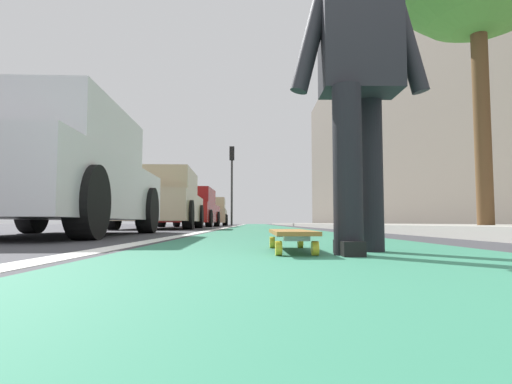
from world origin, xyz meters
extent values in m
plane|color=#38383D|center=(10.00, 0.00, 0.00)|extent=(80.00, 80.00, 0.00)
cube|color=#2D7256|center=(24.00, 0.00, 0.00)|extent=(56.00, 2.03, 0.00)
cube|color=silver|center=(20.00, 1.16, 0.00)|extent=(52.00, 0.16, 0.01)
cube|color=#9E9B93|center=(18.00, -3.24, 0.06)|extent=(52.00, 3.20, 0.12)
cube|color=#5E574D|center=(22.00, -6.22, 5.71)|extent=(40.00, 1.20, 11.42)
cylinder|color=yellow|center=(1.58, 0.19, 0.04)|extent=(0.07, 0.03, 0.07)
cylinder|color=yellow|center=(1.58, 0.02, 0.04)|extent=(0.07, 0.03, 0.07)
cylinder|color=yellow|center=(0.98, 0.19, 0.04)|extent=(0.07, 0.03, 0.07)
cylinder|color=yellow|center=(0.98, 0.02, 0.04)|extent=(0.07, 0.03, 0.07)
cube|color=silver|center=(1.58, 0.11, 0.08)|extent=(0.06, 0.12, 0.02)
cube|color=silver|center=(0.98, 0.10, 0.08)|extent=(0.06, 0.12, 0.02)
cube|color=olive|center=(1.28, 0.11, 0.10)|extent=(0.84, 0.20, 0.02)
cylinder|color=black|center=(1.01, -0.15, 0.41)|extent=(0.14, 0.14, 0.82)
cylinder|color=black|center=(1.27, -0.32, 0.41)|extent=(0.14, 0.14, 0.82)
cube|color=black|center=(1.01, -0.15, 0.04)|extent=(0.26, 0.10, 0.07)
cube|color=black|center=(1.13, -0.24, 1.12)|extent=(0.24, 0.40, 0.60)
cylinder|color=black|center=(1.13, 0.00, 1.12)|extent=(0.09, 0.24, 0.60)
cylinder|color=black|center=(1.13, -0.48, 1.12)|extent=(0.09, 0.24, 0.60)
cube|color=silver|center=(4.07, 2.68, 0.55)|extent=(4.19, 1.92, 0.70)
cube|color=silver|center=(3.92, 2.67, 1.20)|extent=(2.33, 1.71, 0.60)
cube|color=#4C606B|center=(5.05, 2.72, 1.20)|extent=(0.10, 1.56, 0.51)
cylinder|color=black|center=(5.31, 3.57, 0.34)|extent=(0.68, 0.24, 0.68)
cylinder|color=black|center=(5.38, 1.89, 0.34)|extent=(0.68, 0.24, 0.68)
cylinder|color=black|center=(2.82, 1.79, 0.34)|extent=(0.68, 0.24, 0.68)
cube|color=tan|center=(10.12, 2.68, 0.55)|extent=(4.58, 1.94, 0.70)
cube|color=tan|center=(9.97, 2.68, 1.20)|extent=(2.54, 1.72, 0.60)
cube|color=#4C606B|center=(11.21, 2.72, 1.20)|extent=(0.10, 1.56, 0.51)
cylinder|color=black|center=(11.49, 3.57, 0.34)|extent=(0.68, 0.25, 0.67)
cylinder|color=black|center=(11.55, 1.90, 0.34)|extent=(0.68, 0.25, 0.67)
cylinder|color=black|center=(8.69, 3.47, 0.34)|extent=(0.68, 0.25, 0.67)
cylinder|color=black|center=(8.76, 1.79, 0.34)|extent=(0.68, 0.25, 0.67)
cube|color=maroon|center=(15.69, 2.71, 0.52)|extent=(4.52, 1.86, 0.70)
cube|color=maroon|center=(15.54, 2.72, 1.17)|extent=(2.50, 1.68, 0.60)
cube|color=#4C606B|center=(16.77, 2.70, 1.17)|extent=(0.07, 1.57, 0.51)
cylinder|color=black|center=(17.09, 3.54, 0.31)|extent=(0.63, 0.23, 0.62)
cylinder|color=black|center=(17.07, 1.84, 0.31)|extent=(0.63, 0.23, 0.62)
cylinder|color=black|center=(14.31, 3.58, 0.31)|extent=(0.63, 0.23, 0.62)
cylinder|color=black|center=(14.28, 1.89, 0.31)|extent=(0.63, 0.23, 0.62)
cube|color=tan|center=(21.97, 2.64, 0.51)|extent=(4.08, 1.92, 0.70)
cube|color=tan|center=(21.82, 2.64, 1.16)|extent=(2.27, 1.71, 0.60)
cube|color=#4C606B|center=(22.93, 2.68, 1.16)|extent=(0.10, 1.55, 0.51)
cylinder|color=black|center=(23.18, 3.53, 0.30)|extent=(0.61, 0.24, 0.60)
cylinder|color=black|center=(23.25, 1.86, 0.30)|extent=(0.61, 0.24, 0.60)
cylinder|color=black|center=(20.70, 3.43, 0.30)|extent=(0.61, 0.24, 0.60)
cylinder|color=black|center=(20.77, 1.76, 0.30)|extent=(0.61, 0.24, 0.60)
cylinder|color=#2D2D2D|center=(23.91, 1.56, 1.91)|extent=(0.12, 0.12, 3.82)
cube|color=black|center=(23.91, 1.56, 4.22)|extent=(0.24, 0.28, 0.80)
sphere|color=#360606|center=(24.04, 1.56, 4.48)|extent=(0.16, 0.16, 0.16)
sphere|color=gold|center=(24.04, 1.56, 4.22)|extent=(0.16, 0.16, 0.16)
sphere|color=black|center=(24.04, 1.56, 3.96)|extent=(0.16, 0.16, 0.16)
cylinder|color=brown|center=(4.76, -2.84, 1.59)|extent=(0.22, 0.22, 3.17)
camera|label=1|loc=(-1.03, 0.31, 0.15)|focal=30.11mm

